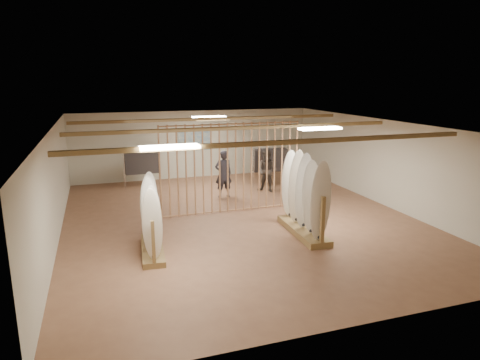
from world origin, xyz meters
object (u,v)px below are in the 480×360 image
object	(u,v)px
clothing_rack_a	(142,163)
clothing_rack_b	(270,160)
rack_left	(151,228)
shopper_a	(223,171)
rack_right	(304,207)
shopper_b	(267,168)

from	to	relation	value
clothing_rack_a	clothing_rack_b	xyz separation A→B (m)	(4.79, -1.30, 0.06)
rack_left	shopper_a	distance (m)	5.22
shopper_a	rack_right	bearing A→B (deg)	101.77
clothing_rack_a	shopper_a	size ratio (longest dim) A/B	0.76
clothing_rack_b	shopper_a	world-z (taller)	shopper_a
clothing_rack_a	rack_right	bearing A→B (deg)	-63.12
shopper_a	shopper_b	xyz separation A→B (m)	(1.73, 0.19, -0.05)
rack_left	clothing_rack_a	world-z (taller)	rack_left
rack_right	clothing_rack_a	size ratio (longest dim) A/B	1.64
shopper_a	shopper_b	distance (m)	1.74
shopper_b	rack_left	bearing A→B (deg)	-93.43
clothing_rack_a	shopper_b	bearing A→B (deg)	-28.95
rack_left	shopper_b	xyz separation A→B (m)	(4.76, 4.43, 0.27)
rack_left	rack_right	size ratio (longest dim) A/B	0.83
clothing_rack_b	shopper_a	distance (m)	2.51
rack_left	shopper_a	bearing A→B (deg)	58.99
rack_right	rack_left	bearing A→B (deg)	-176.56
rack_left	shopper_b	distance (m)	6.51
shopper_a	rack_left	bearing A→B (deg)	52.80
shopper_a	shopper_b	bearing A→B (deg)	-175.27
clothing_rack_a	shopper_b	distance (m)	4.84
clothing_rack_a	rack_left	bearing A→B (deg)	-95.35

